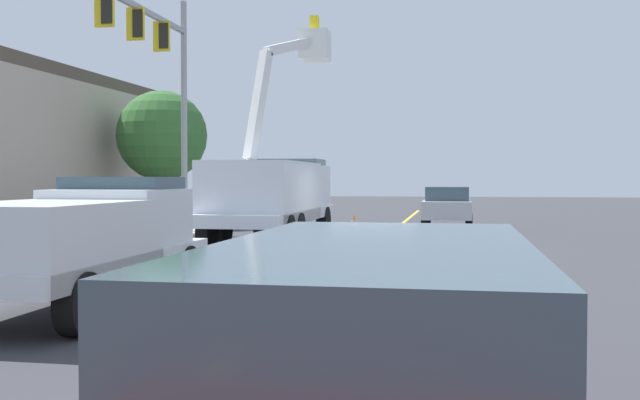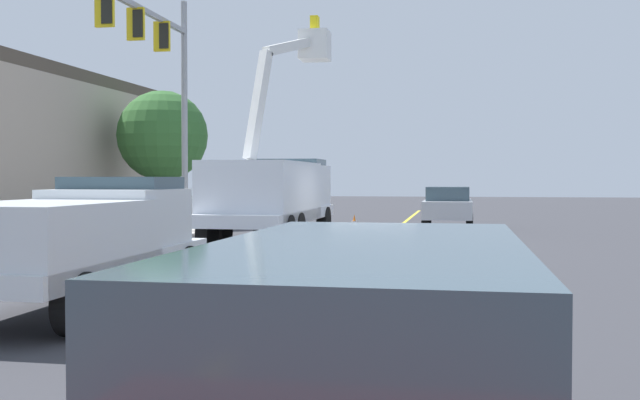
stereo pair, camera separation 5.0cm
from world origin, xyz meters
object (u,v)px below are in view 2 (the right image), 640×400
(passing_minivan, at_px, (448,204))
(trailing_sedan, at_px, (366,375))
(service_pickup_truck, at_px, (80,238))
(traffic_signal_mast, at_px, (160,65))
(traffic_cone_mid_front, at_px, (354,225))
(traffic_cone_leading, at_px, (134,321))
(utility_bucket_truck, at_px, (274,192))

(passing_minivan, bearing_deg, trailing_sedan, 179.37)
(service_pickup_truck, bearing_deg, traffic_signal_mast, 17.03)
(service_pickup_truck, relative_size, traffic_cone_mid_front, 7.71)
(traffic_cone_leading, relative_size, traffic_signal_mast, 0.10)
(trailing_sedan, height_order, traffic_cone_leading, trailing_sedan)
(passing_minivan, distance_m, trailing_sedan, 26.62)
(service_pickup_truck, height_order, passing_minivan, service_pickup_truck)
(service_pickup_truck, bearing_deg, trailing_sedan, -141.80)
(passing_minivan, bearing_deg, traffic_cone_leading, 171.41)
(passing_minivan, height_order, traffic_signal_mast, traffic_signal_mast)
(traffic_cone_leading, distance_m, traffic_cone_mid_front, 18.45)
(service_pickup_truck, height_order, traffic_signal_mast, traffic_signal_mast)
(traffic_cone_mid_front, bearing_deg, service_pickup_truck, 172.07)
(passing_minivan, relative_size, traffic_cone_mid_front, 6.61)
(utility_bucket_truck, height_order, traffic_cone_mid_front, utility_bucket_truck)
(traffic_cone_mid_front, bearing_deg, utility_bucket_truck, 151.88)
(passing_minivan, height_order, trailing_sedan, same)
(traffic_signal_mast, bearing_deg, utility_bucket_truck, -102.16)
(service_pickup_truck, xyz_separation_m, traffic_cone_leading, (-2.64, -2.08, -0.72))
(traffic_signal_mast, bearing_deg, service_pickup_truck, -162.97)
(service_pickup_truck, relative_size, trailing_sedan, 1.17)
(utility_bucket_truck, bearing_deg, trailing_sedan, -164.82)
(traffic_cone_leading, bearing_deg, utility_bucket_truck, 7.48)
(passing_minivan, height_order, traffic_cone_mid_front, passing_minivan)
(trailing_sedan, bearing_deg, passing_minivan, -0.63)
(service_pickup_truck, distance_m, traffic_cone_leading, 3.44)
(traffic_cone_leading, xyz_separation_m, traffic_signal_mast, (15.51, 6.02, 5.39))
(trailing_sedan, xyz_separation_m, traffic_cone_mid_front, (22.42, 3.00, -0.61))
(utility_bucket_truck, xyz_separation_m, service_pickup_truck, (-11.98, 0.16, -0.49))
(service_pickup_truck, distance_m, traffic_cone_mid_front, 15.98)
(service_pickup_truck, xyz_separation_m, passing_minivan, (20.00, -5.50, -0.15))
(passing_minivan, height_order, traffic_cone_leading, passing_minivan)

